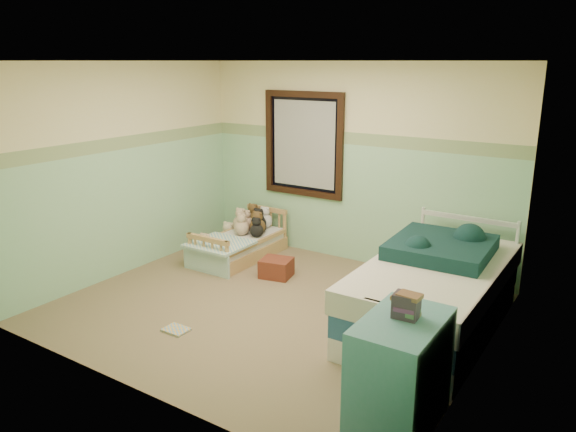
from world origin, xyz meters
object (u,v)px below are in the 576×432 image
Objects in this scene: twin_bed_frame at (431,317)px; dresser at (400,372)px; floor_book at (176,330)px; plush_floor_tan at (205,250)px; red_pillow at (276,268)px; plush_floor_cream at (229,239)px; toddler_bed_frame at (240,251)px.

twin_bed_frame is 2.70× the size of dresser.
floor_book is at bearing -145.29° from twin_bed_frame.
plush_floor_tan is 0.66× the size of red_pillow.
plush_floor_tan reaches higher than red_pillow.
floor_book is (1.13, -2.20, -0.11)m from plush_floor_cream.
dresser reaches higher than floor_book.
twin_bed_frame reaches higher than toddler_bed_frame.
dresser reaches higher than toddler_bed_frame.
toddler_bed_frame is 5.57× the size of plush_floor_tan.
twin_bed_frame is 6.12× the size of red_pillow.
plush_floor_cream is 4.18m from dresser.
dresser reaches higher than red_pillow.
red_pillow is at bearing -0.57° from plush_floor_tan.
twin_bed_frame is (3.13, -0.28, -0.01)m from plush_floor_tan.
dresser is 2.27× the size of red_pillow.
dresser is at bearing -34.25° from plush_floor_cream.
red_pillow is (1.16, -0.53, -0.01)m from plush_floor_cream.
plush_floor_cream is 0.70× the size of red_pillow.
toddler_bed_frame is 2.11m from floor_book.
toddler_bed_frame is 5.40× the size of floor_book.
plush_floor_cream reaches higher than floor_book.
dresser is at bearing -38.47° from red_pillow.
dresser is 2.35m from floor_book.
red_pillow is (-2.00, 0.27, 0.00)m from twin_bed_frame.
twin_bed_frame is 1.60m from dresser.
plush_floor_tan is at bearing -141.54° from toddler_bed_frame.
floor_book is (0.75, -1.97, -0.07)m from toddler_bed_frame.
red_pillow is (1.13, -0.01, -0.01)m from plush_floor_tan.
red_pillow is at bearing 89.24° from floor_book.
red_pillow is (0.78, -0.29, 0.03)m from toddler_bed_frame.
toddler_bed_frame is 0.60× the size of twin_bed_frame.
plush_floor_cream is at bearing 148.12° from toddler_bed_frame.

